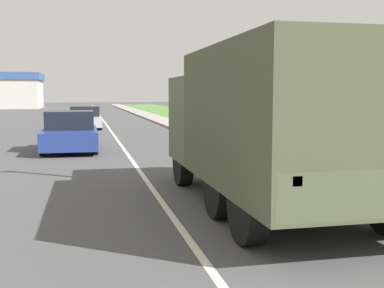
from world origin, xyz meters
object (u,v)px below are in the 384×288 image
car_second_ahead (85,118)px  pickup_truck (345,129)px  car_nearest_ahead (70,133)px  military_truck (270,120)px

car_second_ahead → pickup_truck: (8.74, -15.28, 0.28)m
car_nearest_ahead → pickup_truck: bearing=-19.9°
pickup_truck → car_second_ahead: bearing=119.8°
military_truck → pickup_truck: 8.61m
car_nearest_ahead → pickup_truck: (9.30, -3.37, 0.24)m
car_nearest_ahead → car_second_ahead: 11.92m
military_truck → car_second_ahead: bearing=98.6°
military_truck → car_nearest_ahead: bearing=111.1°
car_second_ahead → pickup_truck: 17.60m
military_truck → car_nearest_ahead: 10.79m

